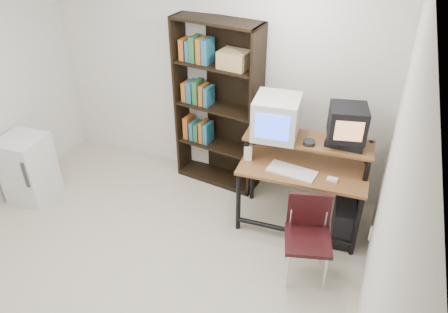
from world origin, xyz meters
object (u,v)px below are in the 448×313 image
at_px(pc_tower, 343,220).
at_px(school_chair, 308,230).
at_px(crt_monitor, 276,117).
at_px(bookshelf, 219,104).
at_px(crt_tv, 348,123).
at_px(computer_desk, 304,169).
at_px(mini_fridge, 28,168).

distance_m(pc_tower, school_chair, 0.71).
xyz_separation_m(crt_monitor, bookshelf, (-0.77, 0.39, -0.18)).
xyz_separation_m(crt_tv, bookshelf, (-1.44, 0.31, -0.21)).
xyz_separation_m(computer_desk, bookshelf, (-1.11, 0.47, 0.30)).
height_order(pc_tower, school_chair, school_chair).
xyz_separation_m(crt_tv, school_chair, (-0.12, -0.80, -0.71)).
relative_size(school_chair, mini_fridge, 1.05).
bearing_deg(mini_fridge, school_chair, -2.69).
distance_m(pc_tower, mini_fridge, 3.50).
distance_m(pc_tower, bookshelf, 1.84).
height_order(crt_monitor, crt_tv, crt_monitor).
relative_size(crt_monitor, bookshelf, 0.24).
bearing_deg(crt_tv, school_chair, -111.45).
height_order(computer_desk, mini_fridge, computer_desk).
bearing_deg(crt_tv, pc_tower, -68.37).
height_order(computer_desk, bookshelf, bookshelf).
bearing_deg(computer_desk, mini_fridge, -170.30).
xyz_separation_m(crt_tv, pc_tower, (0.14, -0.20, -1.00)).
distance_m(crt_tv, mini_fridge, 3.50).
height_order(computer_desk, crt_monitor, crt_monitor).
distance_m(crt_tv, school_chair, 1.08).
relative_size(school_chair, bookshelf, 0.42).
bearing_deg(mini_fridge, pc_tower, 7.16).
distance_m(school_chair, mini_fridge, 3.18).
xyz_separation_m(computer_desk, mini_fridge, (-2.97, -0.68, -0.31)).
relative_size(computer_desk, pc_tower, 2.86).
relative_size(crt_tv, pc_tower, 0.90).
bearing_deg(school_chair, pc_tower, 51.43).
xyz_separation_m(crt_monitor, school_chair, (0.55, -0.73, -0.67)).
xyz_separation_m(crt_monitor, mini_fridge, (-2.63, -0.76, -0.79)).
xyz_separation_m(school_chair, bookshelf, (-1.32, 1.11, 0.50)).
bearing_deg(crt_monitor, mini_fridge, -169.59).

